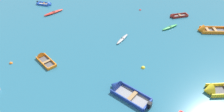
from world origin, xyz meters
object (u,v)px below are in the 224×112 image
Objects in this scene: kayak_green_midfield_right at (170,27)px; mooring_buoy_near_foreground at (140,10)px; mooring_buoy_outer_edge at (11,63)px; rowboat_orange_near_left at (205,30)px; rowboat_deep_blue_outer_right at (121,90)px; kayak_red_cluster_inner at (54,12)px; rowboat_yellow_near_camera at (215,90)px; rowboat_maroon_back_row_center at (175,16)px; rowboat_orange_back_row_right at (42,58)px; mooring_buoy_far_field at (143,68)px; kayak_grey_far_right at (122,39)px; rowboat_blue_distant_center at (47,4)px.

mooring_buoy_near_foreground is at bearing 127.40° from kayak_green_midfield_right.
kayak_green_midfield_right is 21.98m from mooring_buoy_outer_edge.
rowboat_orange_near_left is 17.28m from rowboat_deep_blue_outer_right.
rowboat_yellow_near_camera reaches higher than kayak_red_cluster_inner.
rowboat_orange_near_left is 5.63m from rowboat_maroon_back_row_center.
mooring_buoy_far_field is at bearing -1.10° from rowboat_orange_back_row_right.
kayak_green_midfield_right is (6.73, 4.11, 0.01)m from kayak_grey_far_right.
mooring_buoy_far_field is at bearing -110.61° from rowboat_maroon_back_row_center.
rowboat_orange_near_left is 1.52× the size of kayak_grey_far_right.
kayak_grey_far_right is 0.96× the size of rowboat_blue_distant_center.
mooring_buoy_far_field is at bearing -63.25° from kayak_grey_far_right.
rowboat_maroon_back_row_center reaches higher than mooring_buoy_near_foreground.
rowboat_maroon_back_row_center is 14.44m from mooring_buoy_far_field.
kayak_grey_far_right is at bearing 94.06° from rowboat_deep_blue_outer_right.
rowboat_deep_blue_outer_right is at bearing -119.03° from mooring_buoy_far_field.
rowboat_yellow_near_camera is (-1.89, -12.22, 0.00)m from rowboat_orange_near_left.
rowboat_yellow_near_camera is 1.32× the size of rowboat_maroon_back_row_center.
rowboat_orange_back_row_right is 8.65× the size of mooring_buoy_outer_edge.
kayak_grey_far_right is 0.64× the size of rowboat_deep_blue_outer_right.
kayak_red_cluster_inner is at bearing 150.56° from kayak_grey_far_right.
rowboat_yellow_near_camera reaches higher than mooring_buoy_near_foreground.
rowboat_deep_blue_outer_right is 9.23m from rowboat_yellow_near_camera.
kayak_grey_far_right is 0.88× the size of rowboat_maroon_back_row_center.
rowboat_deep_blue_outer_right is at bearing -173.43° from rowboat_yellow_near_camera.
kayak_green_midfield_right is (-5.01, 0.31, -0.06)m from rowboat_orange_near_left.
rowboat_orange_back_row_right reaches higher than kayak_red_cluster_inner.
mooring_buoy_near_foreground is (-7.58, 18.37, -0.20)m from rowboat_yellow_near_camera.
rowboat_orange_near_left is at bearing -13.39° from rowboat_blue_distant_center.
rowboat_deep_blue_outer_right reaches higher than rowboat_orange_near_left.
rowboat_deep_blue_outer_right is 1.05× the size of rowboat_yellow_near_camera.
rowboat_yellow_near_camera is at bearing -9.13° from rowboat_orange_back_row_right.
rowboat_blue_distant_center is 22.08m from kayak_green_midfield_right.
mooring_buoy_far_field is (-8.92, -9.40, -0.20)m from rowboat_orange_near_left.
rowboat_yellow_near_camera is 7.57m from mooring_buoy_far_field.
mooring_buoy_near_foreground is (-9.47, 6.15, -0.20)m from rowboat_orange_near_left.
rowboat_deep_blue_outer_right reaches higher than rowboat_maroon_back_row_center.
kayak_grey_far_right is 7.64× the size of mooring_buoy_outer_edge.
rowboat_maroon_back_row_center is 7.09× the size of mooring_buoy_far_field.
mooring_buoy_far_field is (-3.91, -9.71, -0.14)m from kayak_green_midfield_right.
rowboat_deep_blue_outer_right is 24.75m from rowboat_blue_distant_center.
mooring_buoy_near_foreground is at bearing 85.30° from rowboat_deep_blue_outer_right.
mooring_buoy_near_foreground is at bearing -0.36° from rowboat_blue_distant_center.
rowboat_yellow_near_camera reaches higher than kayak_grey_far_right.
mooring_buoy_near_foreground is 0.99× the size of mooring_buoy_outer_edge.
kayak_green_midfield_right is at bearing -107.15° from rowboat_maroon_back_row_center.
kayak_green_midfield_right is at bearing 176.44° from rowboat_orange_near_left.
kayak_red_cluster_inner is 8.63× the size of mooring_buoy_outer_edge.
rowboat_orange_near_left is 26.33m from mooring_buoy_outer_edge.
mooring_buoy_outer_edge is (-20.32, -14.60, -0.16)m from rowboat_maroon_back_row_center.
rowboat_yellow_near_camera is 11.39× the size of mooring_buoy_outer_edge.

